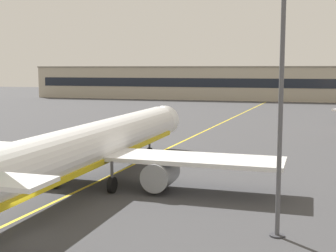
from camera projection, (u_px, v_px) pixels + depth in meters
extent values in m
plane|color=#3D3D3F|center=(17.00, 238.00, 27.96)|extent=(400.00, 400.00, 0.00)
cube|color=yellow|center=(160.00, 152.00, 56.64)|extent=(13.19, 179.56, 0.01)
cylinder|color=white|center=(93.00, 145.00, 40.29)|extent=(4.76, 36.09, 3.80)
cone|color=white|center=(162.00, 121.00, 58.60)|extent=(3.68, 2.70, 3.61)
cube|color=gold|center=(93.00, 157.00, 40.42)|extent=(4.61, 33.21, 0.44)
cube|color=black|center=(157.00, 117.00, 56.71)|extent=(2.88, 1.18, 0.60)
cube|color=white|center=(96.00, 153.00, 40.96)|extent=(32.12, 5.66, 0.36)
cylinder|color=gray|center=(29.00, 165.00, 41.97)|extent=(2.40, 3.66, 2.30)
cylinder|color=black|center=(40.00, 161.00, 43.73)|extent=(1.96, 0.23, 1.95)
cylinder|color=gray|center=(161.00, 174.00, 38.35)|extent=(2.40, 3.66, 2.30)
cylinder|color=black|center=(167.00, 170.00, 40.10)|extent=(1.96, 0.23, 1.95)
cylinder|color=#4C4C51|center=(149.00, 143.00, 54.29)|extent=(0.24, 0.24, 1.60)
cylinder|color=black|center=(150.00, 151.00, 54.41)|extent=(0.42, 0.91, 0.90)
cylinder|color=#4C4C51|center=(55.00, 167.00, 39.36)|extent=(0.24, 0.24, 1.60)
cylinder|color=black|center=(55.00, 180.00, 39.50)|extent=(0.43, 1.31, 1.30)
cylinder|color=#4C4C51|center=(112.00, 171.00, 37.84)|extent=(0.24, 0.24, 1.60)
cylinder|color=black|center=(112.00, 185.00, 37.98)|extent=(0.43, 1.31, 1.30)
cylinder|color=#515156|center=(280.00, 115.00, 27.35)|extent=(0.28, 0.28, 14.62)
cylinder|color=#333338|center=(277.00, 235.00, 28.23)|extent=(0.90, 0.90, 0.10)
cube|color=#B2A893|center=(229.00, 84.00, 150.50)|extent=(129.88, 12.00, 10.25)
cube|color=black|center=(226.00, 83.00, 144.67)|extent=(124.69, 0.12, 2.80)
cube|color=gray|center=(229.00, 67.00, 149.85)|extent=(130.28, 12.40, 0.40)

